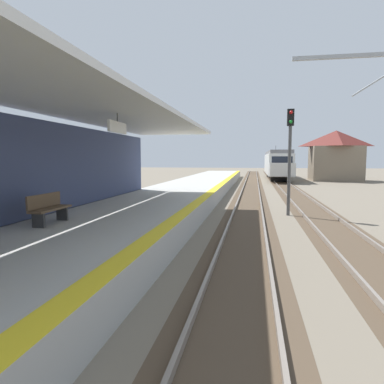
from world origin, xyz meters
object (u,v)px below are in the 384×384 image
approaching_train (277,163)px  distant_trackside_house (335,155)px  rail_signal_post (290,151)px  platform_bench (48,208)px

approaching_train → distant_trackside_house: bearing=-19.4°
approaching_train → rail_signal_post: size_ratio=3.77×
platform_bench → distant_trackside_house: 41.17m
rail_signal_post → platform_bench: rail_signal_post is taller
approaching_train → rail_signal_post: 31.96m
distant_trackside_house → platform_bench: bearing=-113.1°
rail_signal_post → platform_bench: (-7.61, -8.42, -1.82)m
rail_signal_post → platform_bench: bearing=-132.1°
approaching_train → platform_bench: (-9.04, -40.33, -0.80)m
approaching_train → distant_trackside_house: (7.09, -2.50, 1.16)m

